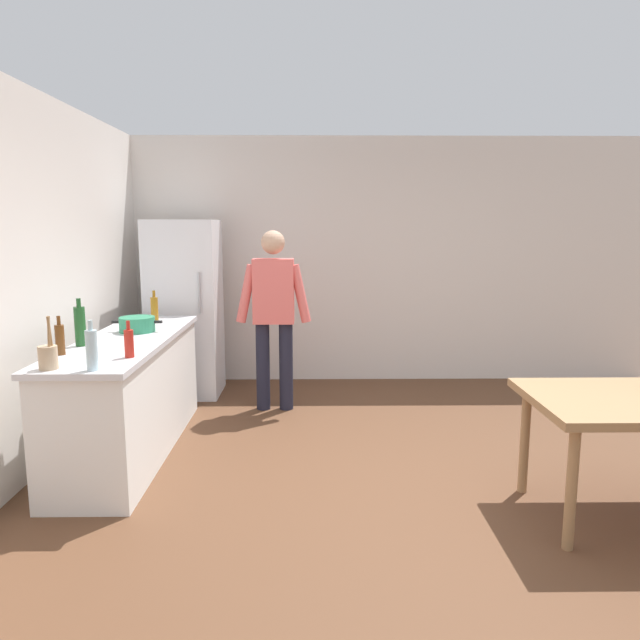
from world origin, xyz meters
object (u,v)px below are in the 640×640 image
Objects in this scene: utensil_jar at (48,356)px; bottle_oil_amber at (154,309)px; person at (274,308)px; refrigerator at (185,308)px; bottle_wine_green at (80,326)px; bottle_sauce_red at (129,343)px; bottle_water_clear at (92,349)px; bottle_beer_brown at (60,339)px; cooking_pot at (137,324)px.

utensil_jar reaches higher than bottle_oil_amber.
bottle_oil_amber is at bearing -163.37° from person.
refrigerator is 5.29× the size of bottle_wine_green.
utensil_jar is 0.49m from bottle_sauce_red.
refrigerator reaches higher than bottle_water_clear.
bottle_water_clear is at bearing -64.26° from bottle_wine_green.
utensil_jar is 0.41m from bottle_beer_brown.
cooking_pot is at bearing 82.57° from utensil_jar.
bottle_beer_brown is (-0.35, -2.18, 0.11)m from refrigerator.
bottle_water_clear is (0.11, -1.27, 0.07)m from cooking_pot.
person is 1.90m from bottle_sauce_red.
cooking_pot is 0.95m from bottle_sauce_red.
bottle_oil_amber is at bearing 93.12° from bottle_water_clear.
bottle_water_clear is 1.75m from bottle_oil_amber.
bottle_wine_green is (-0.33, -1.89, 0.15)m from refrigerator.
person is 2.08m from bottle_beer_brown.
bottle_oil_amber is (0.18, 1.71, 0.04)m from utensil_jar.
utensil_jar is (-0.26, -2.58, 0.08)m from refrigerator.
refrigerator is at bearing 80.81° from bottle_beer_brown.
utensil_jar reaches higher than bottle_sauce_red.
cooking_pot is at bearing 103.43° from bottle_sauce_red.
utensil_jar is 1.07× the size of bottle_water_clear.
utensil_jar is 0.94× the size of bottle_wine_green.
bottle_water_clear is 1.07× the size of bottle_oil_amber.
cooking_pot is 1.28m from bottle_water_clear.
refrigerator is at bearing 85.91° from cooking_pot.
bottle_oil_amber reaches higher than cooking_pot.
person is 6.54× the size of bottle_beer_brown.
refrigerator reaches higher than bottle_beer_brown.
bottle_sauce_red is at bearing -76.57° from cooking_pot.
person is at bearing 59.17° from utensil_jar.
utensil_jar reaches higher than bottle_water_clear.
bottle_sauce_red is at bearing 72.12° from bottle_water_clear.
bottle_oil_amber is 1.42m from bottle_sauce_red.
utensil_jar is 1.23× the size of bottle_beer_brown.
person is (0.95, -0.55, 0.08)m from refrigerator.
utensil_jar is 0.69m from bottle_wine_green.
bottle_wine_green is 1.31× the size of bottle_beer_brown.
bottle_sauce_red is at bearing -39.30° from bottle_wine_green.
bottle_water_clear is at bearing -107.88° from bottle_sauce_red.
bottle_wine_green reaches higher than cooking_pot.
person is at bearing 64.29° from bottle_sauce_red.
bottle_beer_brown is (-0.10, 0.40, 0.03)m from utensil_jar.
bottle_water_clear is (0.27, -0.03, 0.05)m from utensil_jar.
bottle_oil_amber is (0.02, 0.48, 0.06)m from cooking_pot.
cooking_pot is 1.67× the size of bottle_sauce_red.
bottle_sauce_red is (0.13, -2.26, 0.10)m from refrigerator.
utensil_jar is at bearing -95.70° from refrigerator.
bottle_beer_brown is 0.49m from bottle_sauce_red.
bottle_beer_brown reaches higher than bottle_sauce_red.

